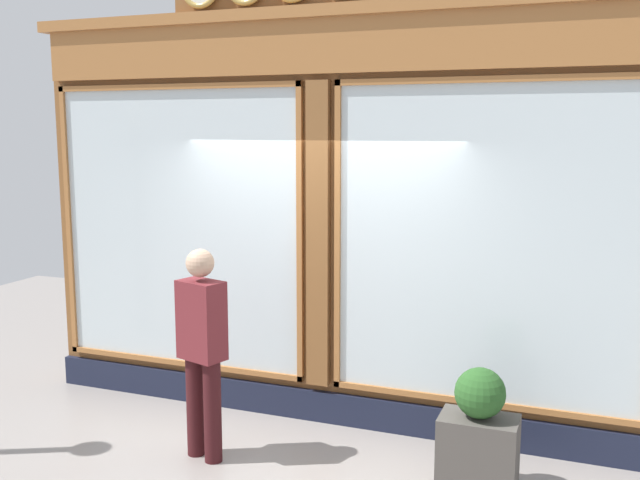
# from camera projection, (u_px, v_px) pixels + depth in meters

# --- Properties ---
(shop_facade) EXTENTS (5.68, 0.42, 4.11)m
(shop_facade) POSITION_uv_depth(u_px,v_px,m) (325.00, 216.00, 6.38)
(shop_facade) COLOR brown
(shop_facade) RESTS_ON ground_plane
(pedestrian) EXTENTS (0.41, 0.32, 1.69)m
(pedestrian) POSITION_uv_depth(u_px,v_px,m) (202.00, 345.00, 5.65)
(pedestrian) COLOR #3A1316
(pedestrian) RESTS_ON ground_plane
(planter_box) EXTENTS (0.56, 0.36, 0.54)m
(planter_box) POSITION_uv_depth(u_px,v_px,m) (478.00, 453.00, 5.26)
(planter_box) COLOR #4C4742
(planter_box) RESTS_ON ground_plane
(planter_shrub) EXTENTS (0.37, 0.37, 0.37)m
(planter_shrub) POSITION_uv_depth(u_px,v_px,m) (480.00, 393.00, 5.19)
(planter_shrub) COLOR #285623
(planter_shrub) RESTS_ON planter_box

